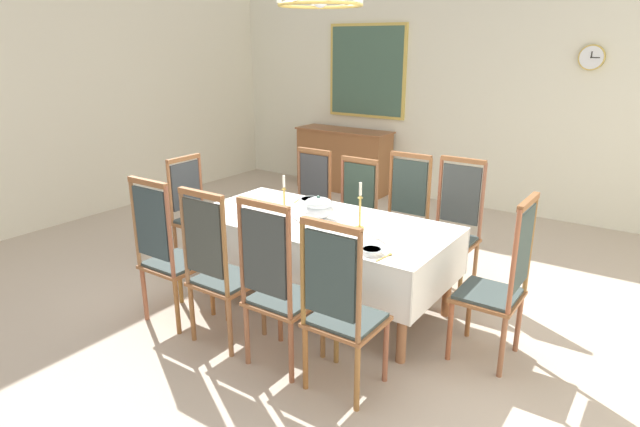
# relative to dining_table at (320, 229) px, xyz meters

# --- Properties ---
(ground) EXTENTS (7.58, 7.18, 0.04)m
(ground) POSITION_rel_dining_table_xyz_m (0.00, -0.08, -0.69)
(ground) COLOR #B9AA97
(back_wall) EXTENTS (7.58, 0.08, 3.07)m
(back_wall) POSITION_rel_dining_table_xyz_m (0.00, 3.55, 0.87)
(back_wall) COLOR silver
(back_wall) RESTS_ON ground
(left_wall) EXTENTS (0.08, 7.18, 3.07)m
(left_wall) POSITION_rel_dining_table_xyz_m (-3.83, -0.08, 0.87)
(left_wall) COLOR silver
(left_wall) RESTS_ON ground
(dining_table) EXTENTS (2.12, 1.01, 0.74)m
(dining_table) POSITION_rel_dining_table_xyz_m (0.00, 0.00, 0.00)
(dining_table) COLOR #975431
(dining_table) RESTS_ON ground
(tablecloth) EXTENTS (2.14, 1.03, 0.39)m
(tablecloth) POSITION_rel_dining_table_xyz_m (0.00, 0.00, -0.03)
(tablecloth) COLOR white
(tablecloth) RESTS_ON dining_table
(chair_south_a) EXTENTS (0.44, 0.42, 1.18)m
(chair_south_a) POSITION_rel_dining_table_xyz_m (-0.79, -0.92, -0.08)
(chair_south_a) COLOR olive
(chair_south_a) RESTS_ON ground
(chair_north_a) EXTENTS (0.44, 0.42, 1.08)m
(chair_north_a) POSITION_rel_dining_table_xyz_m (-0.79, 0.91, -0.11)
(chair_north_a) COLOR brown
(chair_north_a) RESTS_ON ground
(chair_south_b) EXTENTS (0.44, 0.42, 1.18)m
(chair_south_b) POSITION_rel_dining_table_xyz_m (-0.25, -0.92, -0.08)
(chair_south_b) COLOR #94572A
(chair_south_b) RESTS_ON ground
(chair_north_b) EXTENTS (0.44, 0.42, 1.05)m
(chair_north_b) POSITION_rel_dining_table_xyz_m (-0.25, 0.91, -0.12)
(chair_north_b) COLOR brown
(chair_north_b) RESTS_ON ground
(chair_south_c) EXTENTS (0.44, 0.42, 1.20)m
(chair_south_c) POSITION_rel_dining_table_xyz_m (0.29, -0.92, -0.07)
(chair_south_c) COLOR #985837
(chair_south_c) RESTS_ON ground
(chair_north_c) EXTENTS (0.44, 0.42, 1.16)m
(chair_north_c) POSITION_rel_dining_table_xyz_m (0.29, 0.91, -0.09)
(chair_north_c) COLOR olive
(chair_north_c) RESTS_ON ground
(chair_south_d) EXTENTS (0.44, 0.42, 1.17)m
(chair_south_d) POSITION_rel_dining_table_xyz_m (0.78, -0.92, -0.08)
(chair_south_d) COLOR olive
(chair_south_d) RESTS_ON ground
(chair_north_d) EXTENTS (0.44, 0.42, 1.17)m
(chair_north_d) POSITION_rel_dining_table_xyz_m (0.78, 0.92, -0.08)
(chair_north_d) COLOR brown
(chair_north_d) RESTS_ON ground
(chair_head_west) EXTENTS (0.42, 0.44, 1.08)m
(chair_head_west) POSITION_rel_dining_table_xyz_m (-1.46, 0.00, -0.11)
(chair_head_west) COLOR #925830
(chair_head_west) RESTS_ON ground
(chair_head_east) EXTENTS (0.42, 0.44, 1.19)m
(chair_head_east) POSITION_rel_dining_table_xyz_m (1.47, -0.00, -0.08)
(chair_head_east) COLOR #995132
(chair_head_east) RESTS_ON ground
(soup_tureen) EXTENTS (0.25, 0.25, 0.21)m
(soup_tureen) POSITION_rel_dining_table_xyz_m (-0.02, 0.00, 0.18)
(soup_tureen) COLOR white
(soup_tureen) RESTS_ON tablecloth
(candlestick_west) EXTENTS (0.07, 0.07, 0.32)m
(candlestick_west) POSITION_rel_dining_table_xyz_m (-0.37, 0.00, 0.20)
(candlestick_west) COLOR gold
(candlestick_west) RESTS_ON tablecloth
(candlestick_east) EXTENTS (0.07, 0.07, 0.37)m
(candlestick_east) POSITION_rel_dining_table_xyz_m (0.37, 0.00, 0.23)
(candlestick_east) COLOR gold
(candlestick_east) RESTS_ON tablecloth
(bowl_near_left) EXTENTS (0.15, 0.15, 0.04)m
(bowl_near_left) POSITION_rel_dining_table_xyz_m (0.70, -0.40, 0.10)
(bowl_near_left) COLOR white
(bowl_near_left) RESTS_ON tablecloth
(bowl_near_right) EXTENTS (0.19, 0.19, 0.04)m
(bowl_near_right) POSITION_rel_dining_table_xyz_m (-0.37, 0.37, 0.10)
(bowl_near_right) COLOR white
(bowl_near_right) RESTS_ON tablecloth
(spoon_primary) EXTENTS (0.04, 0.18, 0.01)m
(spoon_primary) POSITION_rel_dining_table_xyz_m (0.81, -0.37, 0.08)
(spoon_primary) COLOR gold
(spoon_primary) RESTS_ON tablecloth
(spoon_secondary) EXTENTS (0.06, 0.17, 0.01)m
(spoon_secondary) POSITION_rel_dining_table_xyz_m (-0.50, 0.39, 0.08)
(spoon_secondary) COLOR gold
(spoon_secondary) RESTS_ON tablecloth
(sideboard) EXTENTS (1.44, 0.48, 0.90)m
(sideboard) POSITION_rel_dining_table_xyz_m (-1.81, 3.23, -0.21)
(sideboard) COLOR brown
(sideboard) RESTS_ON ground
(mounted_clock) EXTENTS (0.28, 0.06, 0.28)m
(mounted_clock) POSITION_rel_dining_table_xyz_m (1.30, 3.47, 1.29)
(mounted_clock) COLOR #D1B251
(framed_painting) EXTENTS (1.22, 0.05, 1.30)m
(framed_painting) POSITION_rel_dining_table_xyz_m (-1.60, 3.48, 1.06)
(framed_painting) COLOR #D1B251
(chandelier) EXTENTS (0.63, 0.63, 0.66)m
(chandelier) POSITION_rel_dining_table_xyz_m (-0.00, 0.00, 1.72)
(chandelier) COLOR gold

